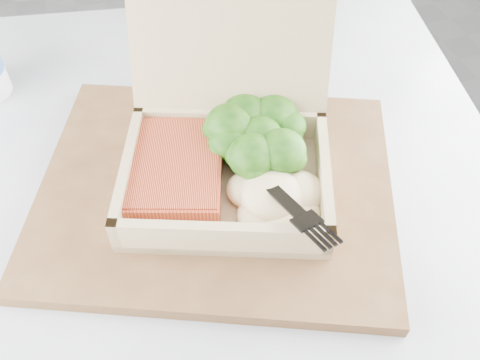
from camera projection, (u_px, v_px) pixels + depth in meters
name	position (u px, v px, depth m)	size (l,w,h in m)	color
floor	(476.00, 337.00, 1.22)	(4.00, 4.00, 0.00)	gray
cafe_table	(192.00, 281.00, 0.72)	(0.89, 0.89, 0.71)	black
serving_tray	(216.00, 189.00, 0.58)	(0.37, 0.30, 0.02)	brown
takeout_container	(228.00, 134.00, 0.55)	(0.28, 0.29, 0.19)	tan
salmon_fillet	(174.00, 170.00, 0.55)	(0.10, 0.13, 0.03)	#DA4B2A
broccoli_pile	(260.00, 141.00, 0.57)	(0.12, 0.12, 0.04)	#3F7E1C
mashed_potatoes	(271.00, 195.00, 0.53)	(0.10, 0.09, 0.04)	beige
plastic_fork	(255.00, 168.00, 0.53)	(0.05, 0.17, 0.03)	black
receipt	(201.00, 76.00, 0.71)	(0.08, 0.15, 0.00)	white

